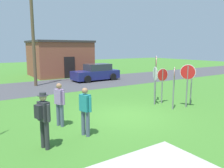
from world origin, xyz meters
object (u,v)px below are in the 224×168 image
at_px(stop_sign_nearest, 155,79).
at_px(stop_sign_rear_right, 174,81).
at_px(utility_pole, 32,25).
at_px(person_holding_notes, 85,109).
at_px(stop_sign_leaning_right, 192,79).
at_px(parked_car_on_street, 96,73).
at_px(stop_sign_center_cluster, 156,70).
at_px(stop_sign_low_front, 188,78).
at_px(person_in_blue, 60,102).
at_px(stop_sign_far_back, 162,80).
at_px(person_near_signs, 43,116).

bearing_deg(stop_sign_nearest, stop_sign_rear_right, -83.93).
distance_m(utility_pole, person_holding_notes, 11.86).
relative_size(stop_sign_leaning_right, person_holding_notes, 1.17).
relative_size(parked_car_on_street, stop_sign_nearest, 2.13).
height_order(utility_pole, stop_sign_center_cluster, utility_pole).
distance_m(stop_sign_center_cluster, stop_sign_low_front, 1.85).
height_order(parked_car_on_street, stop_sign_leaning_right, stop_sign_leaning_right).
distance_m(utility_pole, parked_car_on_street, 6.76).
bearing_deg(person_in_blue, stop_sign_nearest, 3.90).
bearing_deg(utility_pole, stop_sign_nearest, -68.45).
xyz_separation_m(utility_pole, stop_sign_low_front, (4.70, -10.71, -3.19)).
height_order(utility_pole, parked_car_on_street, utility_pole).
bearing_deg(parked_car_on_street, stop_sign_nearest, -100.48).
relative_size(parked_car_on_street, person_holding_notes, 2.57).
height_order(stop_sign_center_cluster, stop_sign_leaning_right, stop_sign_center_cluster).
relative_size(stop_sign_far_back, stop_sign_center_cluster, 0.74).
height_order(stop_sign_center_cluster, person_in_blue, stop_sign_center_cluster).
height_order(stop_sign_rear_right, person_near_signs, stop_sign_rear_right).
bearing_deg(stop_sign_low_front, stop_sign_far_back, 109.31).
distance_m(stop_sign_rear_right, person_near_signs, 6.65).
bearing_deg(person_holding_notes, stop_sign_leaning_right, 6.28).
relative_size(parked_car_on_street, stop_sign_rear_right, 2.07).
bearing_deg(person_in_blue, stop_sign_low_front, -8.25).
distance_m(parked_car_on_street, stop_sign_leaning_right, 10.45).
xyz_separation_m(stop_sign_far_back, stop_sign_center_cluster, (-0.01, 0.51, 0.47)).
xyz_separation_m(stop_sign_nearest, person_near_signs, (-6.47, -1.99, -0.38)).
height_order(person_holding_notes, person_near_signs, person_near_signs).
height_order(stop_sign_leaning_right, person_near_signs, stop_sign_leaning_right).
relative_size(stop_sign_center_cluster, stop_sign_low_front, 1.18).
xyz_separation_m(parked_car_on_street, stop_sign_center_cluster, (-1.21, -8.90, 1.07)).
xyz_separation_m(stop_sign_center_cluster, person_near_signs, (-6.99, -2.48, -0.75)).
bearing_deg(stop_sign_center_cluster, person_near_signs, -160.50).
relative_size(parked_car_on_street, stop_sign_center_cluster, 1.69).
distance_m(parked_car_on_street, stop_sign_center_cluster, 9.05).
relative_size(stop_sign_nearest, person_in_blue, 1.21).
height_order(parked_car_on_street, stop_sign_center_cluster, stop_sign_center_cluster).
height_order(utility_pole, person_near_signs, utility_pole).
bearing_deg(stop_sign_rear_right, person_near_signs, -172.93).
bearing_deg(stop_sign_leaning_right, utility_pole, 117.19).
relative_size(utility_pole, person_in_blue, 5.32).
bearing_deg(stop_sign_leaning_right, stop_sign_rear_right, -174.91).
bearing_deg(stop_sign_low_front, stop_sign_leaning_right, 20.69).
height_order(parked_car_on_street, person_holding_notes, person_holding_notes).
height_order(stop_sign_rear_right, stop_sign_leaning_right, stop_sign_rear_right).
distance_m(stop_sign_far_back, stop_sign_center_cluster, 0.69).
bearing_deg(stop_sign_center_cluster, stop_sign_nearest, -137.04).
relative_size(stop_sign_far_back, stop_sign_leaning_right, 0.96).
distance_m(stop_sign_nearest, stop_sign_low_front, 1.62).
distance_m(stop_sign_far_back, person_in_blue, 5.92).
relative_size(utility_pole, stop_sign_leaning_right, 4.53).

